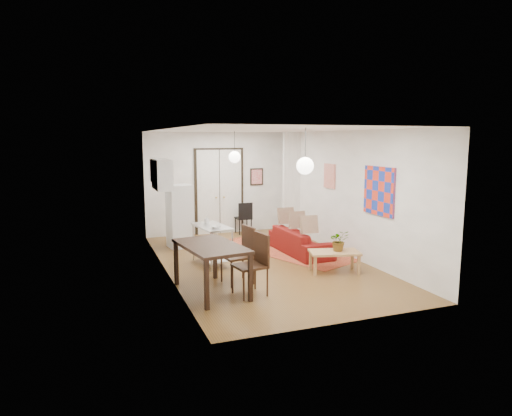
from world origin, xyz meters
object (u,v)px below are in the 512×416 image
object	(u,v)px
fridge	(180,216)
black_side_chair	(242,215)
dining_chair_near	(235,249)
dining_table	(211,250)
dining_chair_far	(248,258)
sofa	(300,241)
kitchen_counter	(212,240)
coffee_table	(334,254)

from	to	relation	value
fridge	black_side_chair	distance (m)	2.33
fridge	dining_chair_near	world-z (taller)	fridge
dining_table	dining_chair_far	bearing A→B (deg)	-21.72
dining_chair_near	sofa	bearing A→B (deg)	117.44
dining_chair_far	kitchen_counter	bearing A→B (deg)	174.63
dining_chair_near	dining_table	bearing A→B (deg)	-60.92
dining_chair_far	black_side_chair	xyz separation A→B (m)	(1.58, 4.97, -0.10)
coffee_table	kitchen_counter	xyz separation A→B (m)	(-2.18, 1.45, 0.16)
dining_chair_near	black_side_chair	distance (m)	4.56
fridge	dining_chair_far	world-z (taller)	fridge
fridge	dining_chair_near	bearing A→B (deg)	-89.86
sofa	dining_table	xyz separation A→B (m)	(-2.72, -1.99, 0.48)
dining_chair_near	coffee_table	bearing A→B (deg)	77.72
black_side_chair	sofa	bearing A→B (deg)	99.64
sofa	fridge	distance (m)	3.08
sofa	dining_table	bearing A→B (deg)	124.45
black_side_chair	fridge	bearing A→B (deg)	27.31
dining_chair_near	black_side_chair	bearing A→B (deg)	151.22
dining_table	black_side_chair	distance (m)	5.22
dining_chair_far	black_side_chair	distance (m)	5.22
sofa	fridge	size ratio (longest dim) A/B	1.27
sofa	coffee_table	size ratio (longest dim) A/B	1.80
fridge	dining_chair_far	xyz separation A→B (m)	(0.45, -3.86, -0.16)
dining_table	coffee_table	bearing A→B (deg)	6.88
kitchen_counter	dining_table	distance (m)	1.85
kitchen_counter	sofa	bearing A→B (deg)	-2.28
kitchen_counter	fridge	size ratio (longest dim) A/B	0.75
sofa	dining_chair_near	distance (m)	2.64
dining_table	black_side_chair	size ratio (longest dim) A/B	1.85
dining_chair_near	dining_chair_far	bearing A→B (deg)	-8.46
kitchen_counter	dining_table	world-z (taller)	dining_table
fridge	kitchen_counter	bearing A→B (deg)	-87.48
kitchen_counter	dining_chair_near	size ratio (longest dim) A/B	1.10
kitchen_counter	fridge	xyz separation A→B (m)	(-0.34, 1.85, 0.24)
kitchen_counter	fridge	bearing A→B (deg)	92.52
coffee_table	black_side_chair	world-z (taller)	black_side_chair
coffee_table	dining_table	size ratio (longest dim) A/B	0.66
kitchen_counter	dining_table	size ratio (longest dim) A/B	0.70
dining_chair_far	dining_chair_near	bearing A→B (deg)	171.54
sofa	coffee_table	xyz separation A→B (m)	(-0.04, -1.67, 0.09)
sofa	dining_chair_far	world-z (taller)	dining_chair_far
kitchen_counter	dining_chair_near	xyz separation A→B (m)	(0.11, -1.31, 0.08)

